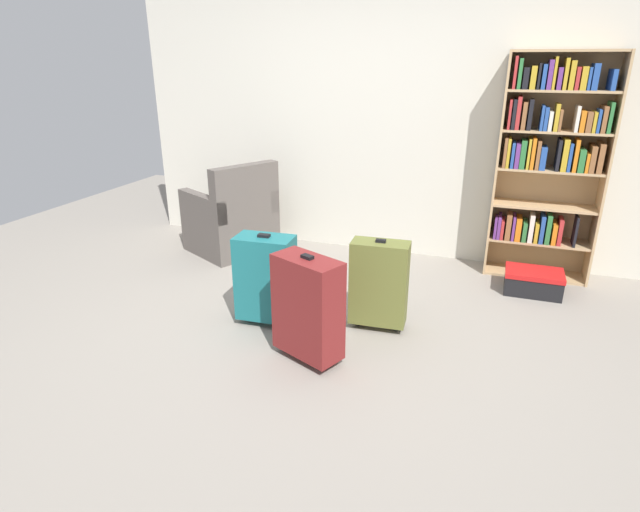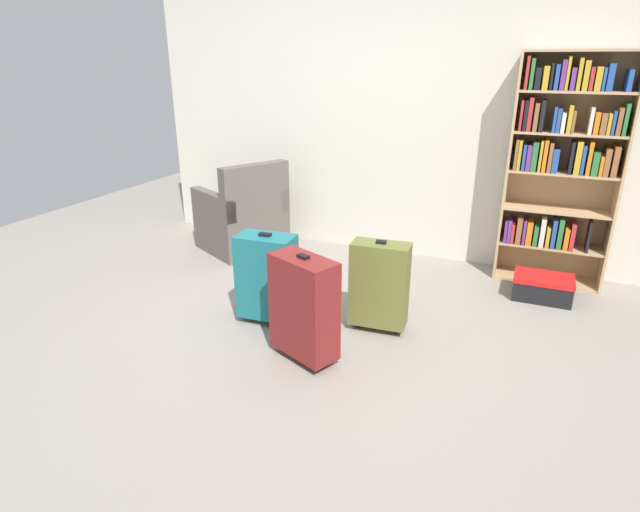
% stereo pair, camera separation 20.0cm
% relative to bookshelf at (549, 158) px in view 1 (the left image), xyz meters
% --- Properties ---
extents(ground_plane, '(8.58, 8.58, 0.00)m').
position_rel_bookshelf_xyz_m(ground_plane, '(-1.47, -1.85, -1.04)').
color(ground_plane, gray).
extents(back_wall, '(4.91, 0.10, 2.60)m').
position_rel_bookshelf_xyz_m(back_wall, '(-1.47, 0.22, 0.26)').
color(back_wall, beige).
rests_on(back_wall, ground).
extents(bookshelf, '(0.85, 0.31, 1.87)m').
position_rel_bookshelf_xyz_m(bookshelf, '(0.00, 0.00, 0.00)').
color(bookshelf, tan).
rests_on(bookshelf, ground).
extents(armchair, '(0.95, 0.95, 0.90)m').
position_rel_bookshelf_xyz_m(armchair, '(-2.80, -0.36, -0.72)').
color(armchair, '#59514C').
rests_on(armchair, ground).
extents(mug, '(0.12, 0.08, 0.10)m').
position_rel_bookshelf_xyz_m(mug, '(-2.31, -0.39, -0.99)').
color(mug, '#1E7F4C').
rests_on(mug, ground).
extents(storage_box, '(0.45, 0.30, 0.19)m').
position_rel_bookshelf_xyz_m(storage_box, '(-0.00, -0.43, -0.94)').
color(storage_box, black).
rests_on(storage_box, ground).
extents(suitcase_dark_red, '(0.49, 0.37, 0.71)m').
position_rel_bookshelf_xyz_m(suitcase_dark_red, '(-1.39, -1.98, -0.67)').
color(suitcase_dark_red, maroon).
rests_on(suitcase_dark_red, ground).
extents(suitcase_teal, '(0.42, 0.25, 0.68)m').
position_rel_bookshelf_xyz_m(suitcase_teal, '(-1.85, -1.61, -0.69)').
color(suitcase_teal, '#19666B').
rests_on(suitcase_teal, ground).
extents(suitcase_olive, '(0.40, 0.21, 0.67)m').
position_rel_bookshelf_xyz_m(suitcase_olive, '(-1.07, -1.43, -0.69)').
color(suitcase_olive, brown).
rests_on(suitcase_olive, ground).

